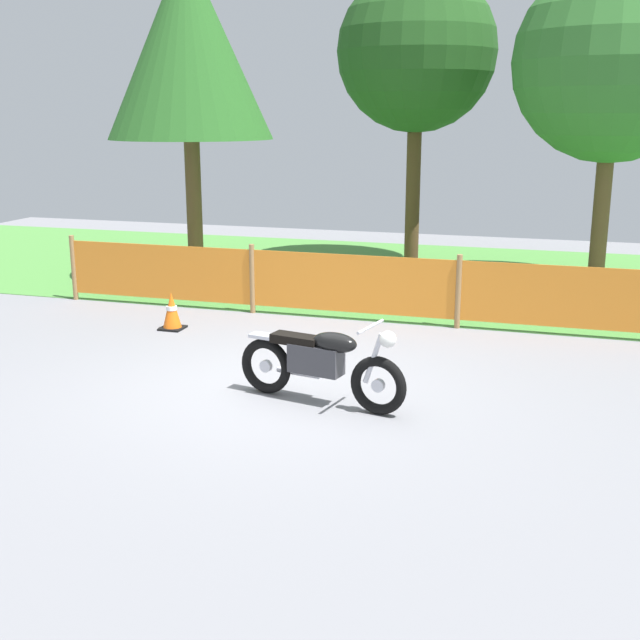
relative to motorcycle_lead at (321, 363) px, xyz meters
name	(u,v)px	position (x,y,z in m)	size (l,w,h in m)	color
ground	(280,387)	(-0.59, 0.37, -0.46)	(24.00, 24.00, 0.02)	gray
grass_verge	(399,274)	(-0.59, 7.05, -0.44)	(24.00, 7.15, 0.01)	#4C8C3D
barrier_fence	(351,284)	(-0.59, 3.48, 0.10)	(9.36, 0.08, 1.05)	#997547
tree_leftmost	(188,45)	(-4.11, 5.67, 3.64)	(2.89, 2.89, 5.71)	brown
tree_near_left	(417,52)	(-0.59, 8.19, 3.61)	(3.02, 3.02, 5.59)	brown
tree_near_right	(614,62)	(2.90, 7.01, 3.31)	(3.31, 3.31, 5.43)	brown
motorcycle_lead	(321,363)	(0.00, 0.00, 0.00)	(1.92, 0.68, 0.92)	black
traffic_cone	(172,311)	(-2.87, 2.25, -0.19)	(0.32, 0.32, 0.53)	black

